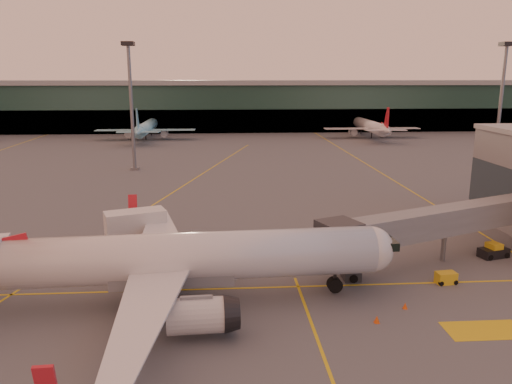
{
  "coord_description": "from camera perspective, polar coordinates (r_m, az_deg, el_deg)",
  "views": [
    {
      "loc": [
        -1.77,
        -37.44,
        18.91
      ],
      "look_at": [
        2.28,
        22.34,
        5.0
      ],
      "focal_mm": 35.0,
      "sensor_mm": 36.0,
      "label": 1
    }
  ],
  "objects": [
    {
      "name": "cone_wing_left",
      "position": [
        60.8,
        -8.64,
        -4.91
      ],
      "size": [
        0.48,
        0.48,
        0.61
      ],
      "color": "#DD4C0B",
      "rests_on": "ground"
    },
    {
      "name": "jet_bridge",
      "position": [
        56.4,
        21.87,
        -3.07
      ],
      "size": [
        29.6,
        14.61,
        5.92
      ],
      "color": "slate",
      "rests_on": "ground"
    },
    {
      "name": "mast_east_near",
      "position": [
        114.57,
        26.23,
        9.73
      ],
      "size": [
        2.4,
        2.4,
        25.6
      ],
      "color": "slate",
      "rests_on": "ground"
    },
    {
      "name": "distant_aircraft_row",
      "position": [
        157.09,
        0.76,
        6.16
      ],
      "size": [
        350.0,
        34.0,
        13.0
      ],
      "color": "#85CCDF",
      "rests_on": "ground"
    },
    {
      "name": "catering_truck",
      "position": [
        55.48,
        -13.49,
        -4.21
      ],
      "size": [
        6.84,
        4.71,
        4.88
      ],
      "rotation": [
        0.0,
        0.0,
        0.35
      ],
      "color": "red",
      "rests_on": "ground"
    },
    {
      "name": "mast_west_near",
      "position": [
        105.11,
        -14.1,
        10.48
      ],
      "size": [
        2.4,
        2.4,
        25.6
      ],
      "color": "slate",
      "rests_on": "ground"
    },
    {
      "name": "ground",
      "position": [
        41.98,
        -1.07,
        -13.71
      ],
      "size": [
        600.0,
        600.0,
        0.0
      ],
      "primitive_type": "plane",
      "color": "#4C4F54",
      "rests_on": "ground"
    },
    {
      "name": "taxi_markings",
      "position": [
        84.26,
        -7.55,
        -0.01
      ],
      "size": [
        100.12,
        173.0,
        0.01
      ],
      "color": "gold",
      "rests_on": "ground"
    },
    {
      "name": "terminal",
      "position": [
        179.53,
        -3.35,
        9.81
      ],
      "size": [
        400.0,
        20.0,
        17.6
      ],
      "color": "#19382D",
      "rests_on": "ground"
    },
    {
      "name": "cone_fwd",
      "position": [
        41.55,
        13.65,
        -13.96
      ],
      "size": [
        0.47,
        0.47,
        0.59
      ],
      "color": "#DD4C0B",
      "rests_on": "ground"
    },
    {
      "name": "main_airplane",
      "position": [
        42.8,
        -9.8,
        -7.66
      ],
      "size": [
        39.81,
        35.85,
        12.02
      ],
      "rotation": [
        0.0,
        0.0,
        0.05
      ],
      "color": "silver",
      "rests_on": "ground"
    },
    {
      "name": "gpu_cart",
      "position": [
        50.51,
        20.89,
        -9.17
      ],
      "size": [
        2.0,
        1.34,
        1.1
      ],
      "rotation": [
        0.0,
        0.0,
        0.12
      ],
      "color": "gold",
      "rests_on": "ground"
    },
    {
      "name": "cone_nose",
      "position": [
        44.43,
        16.68,
        -12.35
      ],
      "size": [
        0.41,
        0.41,
        0.52
      ],
      "color": "#DD4C0B",
      "rests_on": "ground"
    },
    {
      "name": "pushback_tug",
      "position": [
        59.49,
        25.52,
        -6.14
      ],
      "size": [
        3.36,
        2.35,
        1.57
      ],
      "rotation": [
        0.0,
        0.0,
        0.26
      ],
      "color": "black",
      "rests_on": "ground"
    }
  ]
}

